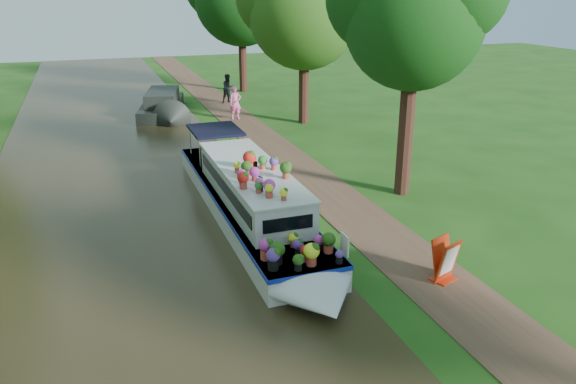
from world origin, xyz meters
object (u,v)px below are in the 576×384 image
at_px(plant_boat, 252,198).
at_px(second_boat, 163,105).
at_px(sandwich_board, 445,262).
at_px(pedestrian_pink, 235,103).
at_px(pedestrian_dark, 228,89).

height_order(plant_boat, second_boat, plant_boat).
bearing_deg(sandwich_board, plant_boat, 103.13).
relative_size(plant_boat, pedestrian_pink, 7.13).
distance_m(plant_boat, second_boat, 17.61).
distance_m(plant_boat, sandwich_board, 6.51).
xyz_separation_m(plant_boat, pedestrian_dark, (4.12, 19.80, 0.12)).
height_order(second_boat, pedestrian_dark, pedestrian_dark).
bearing_deg(pedestrian_dark, plant_boat, -116.10).
bearing_deg(pedestrian_pink, plant_boat, -103.39).
distance_m(plant_boat, pedestrian_pink, 15.32).
relative_size(second_boat, sandwich_board, 6.94).
height_order(sandwich_board, pedestrian_pink, pedestrian_pink).
distance_m(plant_boat, pedestrian_dark, 20.23).
bearing_deg(sandwich_board, second_boat, 79.12).
bearing_deg(pedestrian_pink, second_boat, 144.29).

